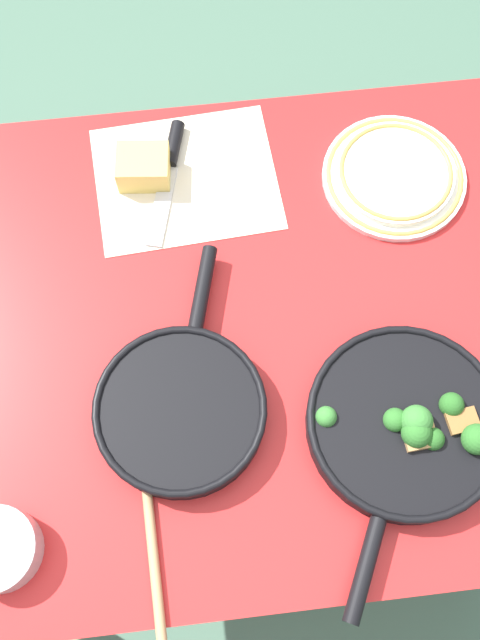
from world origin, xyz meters
TOP-DOWN VIEW (x-y plane):
  - ground_plane at (0.00, 0.00)m, footprint 14.00×14.00m
  - dining_table_red at (0.00, 0.00)m, footprint 1.15×0.86m
  - skillet_broccoli at (0.23, -0.20)m, footprint 0.29×0.41m
  - skillet_eggs at (-0.10, -0.13)m, footprint 0.26×0.39m
  - wooden_spoon at (-0.16, -0.27)m, footprint 0.04×0.41m
  - parchment_sheet at (-0.06, 0.28)m, footprint 0.32×0.27m
  - grater_knife at (-0.09, 0.30)m, footprint 0.09×0.24m
  - cheese_block at (-0.13, 0.29)m, footprint 0.09×0.08m
  - dinner_plate_stack at (0.29, 0.24)m, footprint 0.25×0.25m

SIDE VIEW (x-z plane):
  - ground_plane at x=0.00m, z-range 0.00..0.00m
  - dining_table_red at x=0.00m, z-range 0.29..1.05m
  - parchment_sheet at x=-0.06m, z-range 0.76..0.77m
  - wooden_spoon at x=-0.16m, z-range 0.76..0.78m
  - grater_knife at x=-0.09m, z-range 0.76..0.78m
  - dinner_plate_stack at x=0.29m, z-range 0.76..0.79m
  - skillet_eggs at x=-0.10m, z-range 0.76..0.81m
  - skillet_broccoli at x=0.23m, z-range 0.75..0.83m
  - cheese_block at x=-0.13m, z-range 0.76..0.82m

